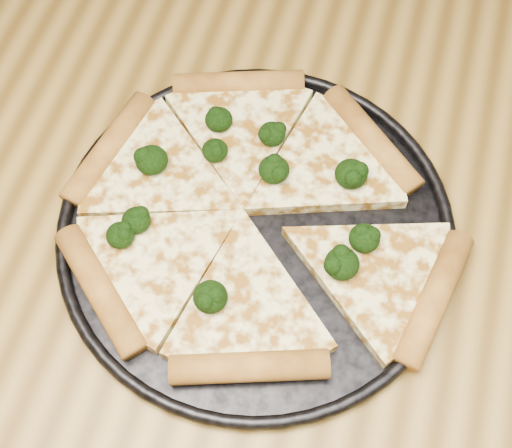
# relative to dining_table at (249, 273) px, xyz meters

# --- Properties ---
(ground) EXTENTS (4.00, 4.00, 0.00)m
(ground) POSITION_rel_dining_table_xyz_m (0.00, 0.00, -0.66)
(ground) COLOR brown
(ground) RESTS_ON ground
(dining_table) EXTENTS (1.20, 0.90, 0.75)m
(dining_table) POSITION_rel_dining_table_xyz_m (0.00, 0.00, 0.00)
(dining_table) COLOR olive
(dining_table) RESTS_ON ground
(pizza_pan) EXTENTS (0.37, 0.37, 0.02)m
(pizza_pan) POSITION_rel_dining_table_xyz_m (0.01, 0.01, 0.10)
(pizza_pan) COLOR black
(pizza_pan) RESTS_ON dining_table
(pizza) EXTENTS (0.38, 0.35, 0.03)m
(pizza) POSITION_rel_dining_table_xyz_m (-0.00, 0.01, 0.11)
(pizza) COLOR #FBF299
(pizza) RESTS_ON pizza_pan
(broccoli_florets) EXTENTS (0.24, 0.21, 0.02)m
(broccoli_florets) POSITION_rel_dining_table_xyz_m (-0.01, 0.02, 0.12)
(broccoli_florets) COLOR black
(broccoli_florets) RESTS_ON pizza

